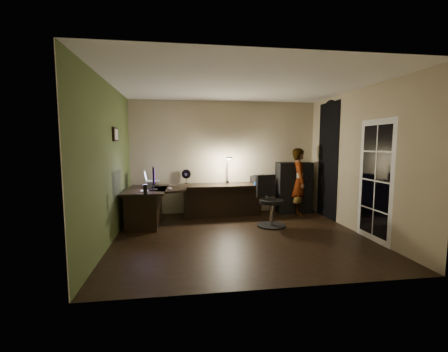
{
  "coord_description": "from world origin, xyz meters",
  "views": [
    {
      "loc": [
        -1.06,
        -5.2,
        1.68
      ],
      "look_at": [
        -0.15,
        1.05,
        1.0
      ],
      "focal_mm": 24.0,
      "sensor_mm": 36.0,
      "label": 1
    }
  ],
  "objects": [
    {
      "name": "monitor",
      "position": [
        -1.62,
        0.82,
        0.93
      ],
      "size": [
        0.15,
        0.5,
        0.33
      ],
      "primitive_type": "cube",
      "rotation": [
        0.0,
        0.0,
        0.1
      ],
      "color": "black",
      "rests_on": "desk_left"
    },
    {
      "name": "floor",
      "position": [
        0.0,
        0.0,
        -0.01
      ],
      "size": [
        4.5,
        4.0,
        0.01
      ],
      "primitive_type": "cube",
      "color": "black",
      "rests_on": "ground"
    },
    {
      "name": "headphones",
      "position": [
        0.69,
        1.38,
        0.78
      ],
      "size": [
        0.2,
        0.12,
        0.09
      ],
      "primitive_type": "cube",
      "rotation": [
        0.0,
        0.0,
        0.25
      ],
      "color": "navy",
      "rests_on": "desk_right"
    },
    {
      "name": "arched_doorway",
      "position": [
        2.24,
        1.15,
        1.3
      ],
      "size": [
        0.01,
        0.9,
        2.6
      ],
      "primitive_type": "cube",
      "color": "black",
      "rests_on": "floor"
    },
    {
      "name": "desk_left",
      "position": [
        -1.76,
        1.01,
        0.38
      ],
      "size": [
        0.86,
        1.35,
        0.76
      ],
      "primitive_type": "cube",
      "rotation": [
        0.0,
        0.0,
        -0.04
      ],
      "color": "black",
      "rests_on": "floor"
    },
    {
      "name": "laptop",
      "position": [
        -1.68,
        1.53,
        0.97
      ],
      "size": [
        0.36,
        0.34,
        0.23
      ],
      "primitive_type": "cube",
      "rotation": [
        0.0,
        0.0,
        0.07
      ],
      "color": "silver",
      "rests_on": "laptop_stand"
    },
    {
      "name": "framed_picture",
      "position": [
        -2.22,
        0.45,
        1.85
      ],
      "size": [
        0.04,
        0.3,
        0.25
      ],
      "primitive_type": "cube",
      "color": "black",
      "rests_on": "wall_left"
    },
    {
      "name": "wall_right",
      "position": [
        2.25,
        0.0,
        1.35
      ],
      "size": [
        0.01,
        4.0,
        2.7
      ],
      "primitive_type": "cube",
      "color": "tan",
      "rests_on": "floor"
    },
    {
      "name": "green_wall_overlay",
      "position": [
        -2.24,
        0.0,
        1.35
      ],
      "size": [
        0.0,
        4.0,
        2.7
      ],
      "primitive_type": "cube",
      "color": "#46582A",
      "rests_on": "floor"
    },
    {
      "name": "desk_fan",
      "position": [
        -0.93,
        1.92,
        0.91
      ],
      "size": [
        0.25,
        0.19,
        0.34
      ],
      "primitive_type": "cube",
      "rotation": [
        0.0,
        0.0,
        -0.34
      ],
      "color": "black",
      "rests_on": "desk_right"
    },
    {
      "name": "mouse",
      "position": [
        -1.28,
        0.82,
        0.79
      ],
      "size": [
        0.07,
        0.1,
        0.04
      ],
      "primitive_type": "ellipsoid",
      "rotation": [
        0.0,
        0.0,
        0.06
      ],
      "color": "silver",
      "rests_on": "desk_left"
    },
    {
      "name": "office_chair",
      "position": [
        0.76,
        0.58,
        0.52
      ],
      "size": [
        0.7,
        0.7,
        1.04
      ],
      "primitive_type": "cube",
      "rotation": [
        0.0,
        0.0,
        0.23
      ],
      "color": "black",
      "rests_on": "floor"
    },
    {
      "name": "notepad",
      "position": [
        -1.76,
        0.69,
        0.77
      ],
      "size": [
        0.15,
        0.2,
        0.01
      ],
      "primitive_type": "cube",
      "rotation": [
        0.0,
        0.0,
        0.05
      ],
      "color": "silver",
      "rests_on": "desk_left"
    },
    {
      "name": "cabinet",
      "position": [
        1.67,
        1.73,
        0.62
      ],
      "size": [
        0.83,
        0.42,
        1.23
      ],
      "primitive_type": "cube",
      "rotation": [
        0.0,
        0.0,
        -0.01
      ],
      "color": "black",
      "rests_on": "floor"
    },
    {
      "name": "desk_lamp",
      "position": [
        0.05,
        1.83,
        1.08
      ],
      "size": [
        0.24,
        0.34,
        0.69
      ],
      "primitive_type": "cube",
      "rotation": [
        0.0,
        0.0,
        0.26
      ],
      "color": "black",
      "rests_on": "desk_right"
    },
    {
      "name": "pen",
      "position": [
        -1.54,
        0.9,
        0.77
      ],
      "size": [
        0.05,
        0.15,
        0.01
      ],
      "primitive_type": "cube",
      "rotation": [
        0.0,
        0.0,
        0.24
      ],
      "color": "black",
      "rests_on": "desk_left"
    },
    {
      "name": "speaker",
      "position": [
        -1.69,
        0.21,
        0.87
      ],
      "size": [
        0.08,
        0.08,
        0.19
      ],
      "primitive_type": "cylinder",
      "rotation": [
        0.0,
        0.0,
        -0.11
      ],
      "color": "black",
      "rests_on": "desk_left"
    },
    {
      "name": "ceiling",
      "position": [
        0.0,
        0.0,
        2.71
      ],
      "size": [
        4.5,
        4.0,
        0.01
      ],
      "primitive_type": "cube",
      "color": "silver",
      "rests_on": "floor"
    },
    {
      "name": "laptop_stand",
      "position": [
        -1.68,
        1.53,
        0.81
      ],
      "size": [
        0.25,
        0.23,
        0.09
      ],
      "primitive_type": "cube",
      "rotation": [
        0.0,
        0.0,
        -0.27
      ],
      "color": "silver",
      "rests_on": "desk_left"
    },
    {
      "name": "printer",
      "position": [
        0.86,
        1.8,
        0.83
      ],
      "size": [
        0.48,
        0.41,
        0.19
      ],
      "primitive_type": "cube",
      "rotation": [
        0.0,
        0.0,
        0.22
      ],
      "color": "black",
      "rests_on": "desk_right"
    },
    {
      "name": "wall_back",
      "position": [
        0.0,
        2.0,
        1.35
      ],
      "size": [
        4.5,
        0.01,
        2.7
      ],
      "primitive_type": "cube",
      "color": "tan",
      "rests_on": "floor"
    },
    {
      "name": "wall_front",
      "position": [
        0.0,
        -2.0,
        1.35
      ],
      "size": [
        4.5,
        0.01,
        2.7
      ],
      "primitive_type": "cube",
      "color": "tan",
      "rests_on": "floor"
    },
    {
      "name": "phone",
      "position": [
        -1.54,
        1.35,
        0.77
      ],
      "size": [
        0.12,
        0.15,
        0.01
      ],
      "primitive_type": "cube",
      "rotation": [
        0.0,
        0.0,
        0.43
      ],
      "color": "black",
      "rests_on": "desk_left"
    },
    {
      "name": "desk_right",
      "position": [
        -0.1,
        1.63,
        0.37
      ],
      "size": [
        2.01,
        0.79,
        0.74
      ],
      "primitive_type": "cube",
      "rotation": [
        0.0,
        0.0,
        0.05
      ],
      "color": "black",
      "rests_on": "floor"
    },
    {
      "name": "wall_left",
      "position": [
        -2.25,
        0.0,
        1.35
      ],
      "size": [
        0.01,
        4.0,
        2.7
      ],
      "primitive_type": "cube",
      "color": "tan",
      "rests_on": "floor"
    },
    {
      "name": "person",
      "position": [
        1.74,
        1.58,
        0.79
      ],
      "size": [
        0.49,
        0.63,
        1.58
      ],
      "primitive_type": "imported",
      "rotation": [
        0.0,
        0.0,
        1.36
      ],
      "color": "#D8A88C",
      "rests_on": "floor"
    },
    {
      "name": "french_door",
      "position": [
        2.24,
        -0.55,
        1.05
      ],
      "size": [
        0.02,
        0.92,
        2.1
      ],
      "primitive_type": "cube",
      "color": "white",
      "rests_on": "floor"
    }
  ]
}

